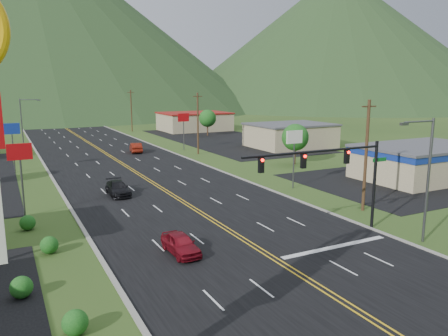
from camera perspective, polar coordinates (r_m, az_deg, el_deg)
name	(u,v)px	position (r m, az deg, el deg)	size (l,w,h in m)	color
traffic_signal	(336,167)	(33.15, 14.40, 0.17)	(13.10, 0.43, 7.00)	black
streetlight_east	(426,172)	(33.90, 24.85, -0.53)	(3.28, 0.25, 9.00)	#59595E
streetlight_west	(24,122)	(80.61, -24.70, 5.52)	(3.28, 0.25, 9.00)	#59595E
building_east_near	(423,160)	(58.11, 24.53, 0.94)	(15.40, 10.40, 4.10)	#C3B487
building_east_mid	(290,135)	(81.13, 8.66, 4.27)	(14.40, 11.40, 4.30)	#C3B487
building_east_far	(194,121)	(109.60, -3.88, 6.10)	(16.40, 12.40, 4.50)	#C3B487
pole_sign_west_a	(20,159)	(40.79, -25.09, 1.04)	(2.00, 0.18, 6.40)	#59595E
pole_sign_west_b	(12,134)	(62.62, -25.97, 4.05)	(2.00, 0.18, 6.40)	#59595E
pole_sign_east_a	(294,143)	(48.01, 9.16, 3.26)	(2.00, 0.18, 6.40)	#59595E
pole_sign_east_b	(183,121)	(76.02, -5.31, 6.10)	(2.00, 0.18, 6.40)	#59595E
tree_east_a	(295,137)	(63.04, 9.29, 3.97)	(3.84, 3.84, 5.82)	#382314
tree_east_b	(208,118)	(97.75, -2.17, 6.50)	(3.84, 3.84, 5.82)	#382314
utility_pole_a	(366,155)	(40.82, 18.06, 1.64)	(1.60, 0.28, 10.00)	#382314
utility_pole_b	(198,123)	(71.62, -3.44, 5.90)	(1.60, 0.28, 10.00)	#382314
utility_pole_c	(131,110)	(109.33, -12.01, 7.38)	(1.60, 0.28, 10.00)	#382314
utility_pole_d	(98,104)	(148.24, -16.16, 8.04)	(1.60, 0.28, 10.00)	#382314
mountain_n	(26,16)	(232.90, -24.41, 17.62)	(220.00, 220.00, 85.00)	black
mountain_ne	(336,39)	(248.89, 14.47, 15.98)	(180.00, 180.00, 70.00)	black
car_red_near	(181,244)	(29.97, -5.69, -9.88)	(1.64, 4.07, 1.39)	maroon
car_dark_mid	(118,189)	(46.43, -13.69, -2.64)	(1.96, 4.81, 1.40)	black
car_red_far	(136,148)	(75.06, -11.43, 2.61)	(1.71, 4.90, 1.61)	maroon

